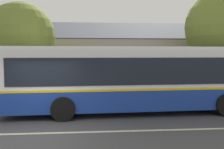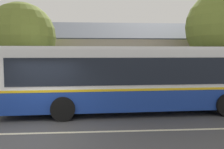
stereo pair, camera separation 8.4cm
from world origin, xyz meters
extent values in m
plane|color=#424244|center=(0.00, 0.00, 0.00)|extent=(300.00, 300.00, 0.00)
cube|color=gray|center=(0.00, 6.00, 0.07)|extent=(60.00, 3.00, 0.15)
cube|color=beige|center=(0.00, 0.00, 0.00)|extent=(60.00, 0.16, 0.01)
cube|color=tan|center=(1.10, 13.39, 1.86)|extent=(21.52, 9.56, 3.72)
cube|color=#424751|center=(1.10, 11.00, 4.54)|extent=(22.12, 4.83, 1.77)
cube|color=#424751|center=(1.10, 15.78, 4.54)|extent=(22.12, 4.83, 1.77)
cube|color=tan|center=(-4.82, 14.35, 5.85)|extent=(0.70, 0.70, 1.20)
cube|color=black|center=(1.10, 8.58, 2.05)|extent=(1.10, 0.06, 1.30)
cube|color=black|center=(8.63, 8.58, 2.05)|extent=(1.10, 0.06, 1.30)
cube|color=#4C3323|center=(4.33, 8.58, 1.05)|extent=(1.00, 0.06, 2.10)
cube|color=navy|center=(3.92, 2.90, 0.73)|extent=(12.22, 2.96, 0.91)
cube|color=gold|center=(3.92, 2.90, 1.23)|extent=(12.24, 2.98, 0.10)
cube|color=white|center=(3.92, 2.90, 2.11)|extent=(12.22, 2.96, 1.65)
cube|color=white|center=(3.92, 2.90, 2.99)|extent=(11.97, 2.82, 0.12)
cube|color=black|center=(3.87, 4.16, 2.01)|extent=(11.16, 0.45, 1.15)
cube|color=black|center=(3.97, 1.64, 2.01)|extent=(11.16, 0.45, 1.15)
cube|color=#197233|center=(2.36, 4.11, 0.73)|extent=(3.40, 0.16, 0.64)
cube|color=black|center=(8.60, 4.35, 1.43)|extent=(0.90, 0.06, 2.30)
cylinder|color=black|center=(7.63, 4.29, 0.50)|extent=(1.01, 0.32, 1.00)
cylinder|color=black|center=(0.54, 4.02, 0.50)|extent=(1.01, 0.32, 1.00)
cylinder|color=black|center=(0.63, 1.53, 0.50)|extent=(1.01, 0.32, 1.00)
cube|color=brown|center=(-2.38, 5.79, 0.60)|extent=(1.75, 0.10, 0.04)
cube|color=brown|center=(-2.38, 5.64, 0.60)|extent=(1.75, 0.10, 0.04)
cube|color=brown|center=(-2.38, 5.50, 0.60)|extent=(1.75, 0.10, 0.04)
cube|color=brown|center=(-2.38, 5.37, 0.90)|extent=(1.75, 0.04, 0.10)
cube|color=brown|center=(-2.38, 5.37, 1.04)|extent=(1.75, 0.04, 0.10)
cube|color=black|center=(-1.68, 5.64, 0.38)|extent=(0.08, 0.43, 0.45)
cube|color=black|center=(-3.08, 5.64, 0.38)|extent=(0.08, 0.43, 0.45)
cylinder|color=#4C3828|center=(10.08, 6.63, 1.43)|extent=(0.37, 0.37, 2.86)
sphere|color=olive|center=(10.08, 6.63, 4.40)|extent=(4.71, 4.71, 4.71)
cylinder|color=#4C3828|center=(-2.27, 6.38, 1.20)|extent=(0.31, 0.31, 2.40)
sphere|color=olive|center=(-2.27, 6.38, 3.70)|extent=(3.98, 3.98, 3.98)
sphere|color=olive|center=(-2.21, 6.24, 3.10)|extent=(2.70, 2.70, 2.70)
camera|label=1|loc=(1.77, -8.58, 2.76)|focal=40.00mm
camera|label=2|loc=(1.86, -8.59, 2.76)|focal=40.00mm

